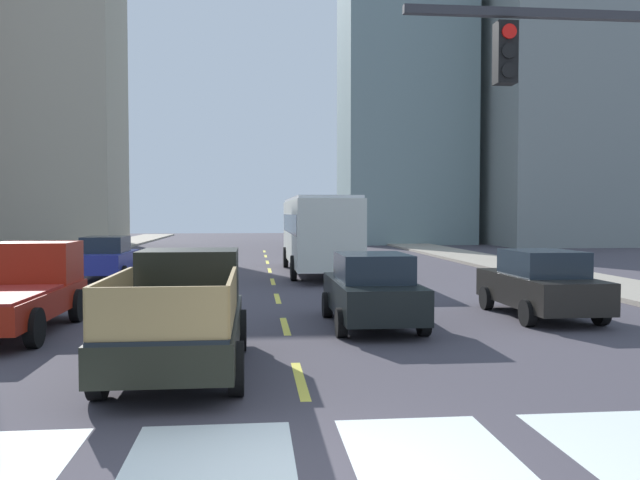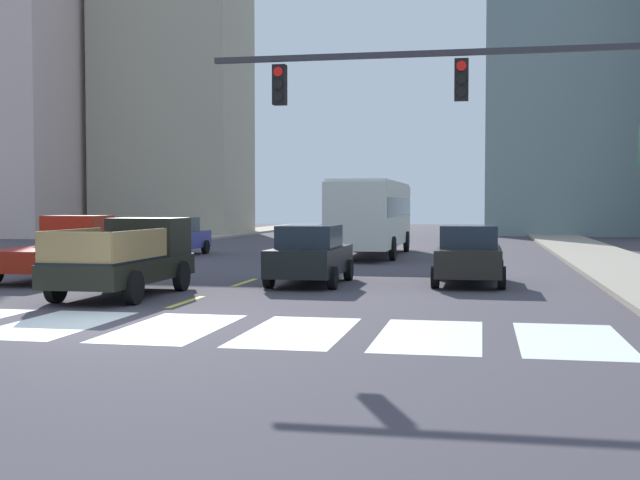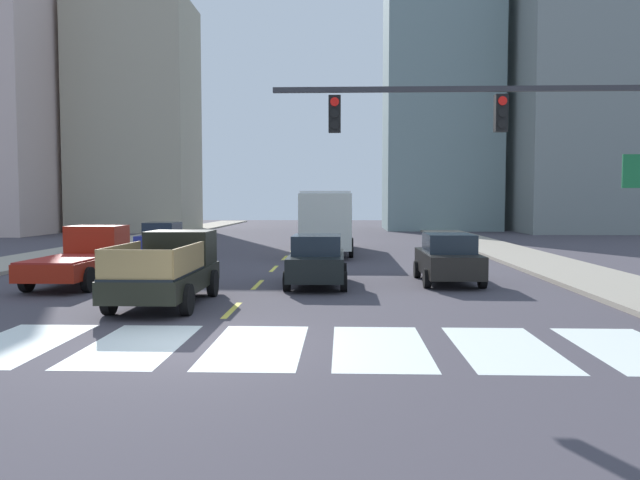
{
  "view_description": "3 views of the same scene",
  "coord_description": "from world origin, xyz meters",
  "px_view_note": "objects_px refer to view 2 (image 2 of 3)",
  "views": [
    {
      "loc": [
        -0.73,
        -6.3,
        2.67
      ],
      "look_at": [
        1.51,
        15.72,
        1.75
      ],
      "focal_mm": 36.7,
      "sensor_mm": 36.0,
      "label": 1
    },
    {
      "loc": [
        6.92,
        -14.69,
        2.34
      ],
      "look_at": [
        1.16,
        14.73,
        1.03
      ],
      "focal_mm": 46.49,
      "sensor_mm": 36.0,
      "label": 2
    },
    {
      "loc": [
        2.89,
        -12.09,
        2.86
      ],
      "look_at": [
        2.05,
        11.12,
        1.4
      ],
      "focal_mm": 35.09,
      "sensor_mm": 36.0,
      "label": 3
    }
  ],
  "objects_px": {
    "sedan_near_left": "(310,255)",
    "traffic_signal_gantry": "(521,110)",
    "sedan_near_right": "(469,255)",
    "pickup_stakebed": "(130,258)",
    "city_bus": "(372,212)",
    "pickup_dark": "(60,249)",
    "sedan_mid": "(176,237)"
  },
  "relations": [
    {
      "from": "pickup_stakebed",
      "to": "sedan_near_right",
      "type": "xyz_separation_m",
      "value": [
        8.53,
        4.48,
        -0.08
      ]
    },
    {
      "from": "sedan_mid",
      "to": "pickup_dark",
      "type": "bearing_deg",
      "value": -86.69
    },
    {
      "from": "pickup_stakebed",
      "to": "sedan_mid",
      "type": "bearing_deg",
      "value": 109.37
    },
    {
      "from": "sedan_near_left",
      "to": "traffic_signal_gantry",
      "type": "distance_m",
      "value": 9.16
    },
    {
      "from": "sedan_near_left",
      "to": "traffic_signal_gantry",
      "type": "relative_size",
      "value": 0.46
    },
    {
      "from": "pickup_dark",
      "to": "sedan_near_right",
      "type": "height_order",
      "value": "pickup_dark"
    },
    {
      "from": "city_bus",
      "to": "pickup_dark",
      "type": "bearing_deg",
      "value": -120.29
    },
    {
      "from": "pickup_dark",
      "to": "sedan_near_left",
      "type": "height_order",
      "value": "pickup_dark"
    },
    {
      "from": "pickup_stakebed",
      "to": "sedan_mid",
      "type": "relative_size",
      "value": 1.18
    },
    {
      "from": "sedan_mid",
      "to": "sedan_near_right",
      "type": "bearing_deg",
      "value": -39.74
    },
    {
      "from": "pickup_stakebed",
      "to": "traffic_signal_gantry",
      "type": "xyz_separation_m",
      "value": [
        9.63,
        -2.8,
        3.29
      ]
    },
    {
      "from": "city_bus",
      "to": "traffic_signal_gantry",
      "type": "height_order",
      "value": "traffic_signal_gantry"
    },
    {
      "from": "pickup_dark",
      "to": "sedan_mid",
      "type": "height_order",
      "value": "pickup_dark"
    },
    {
      "from": "traffic_signal_gantry",
      "to": "pickup_stakebed",
      "type": "bearing_deg",
      "value": 163.81
    },
    {
      "from": "sedan_near_left",
      "to": "traffic_signal_gantry",
      "type": "bearing_deg",
      "value": -50.29
    },
    {
      "from": "city_bus",
      "to": "sedan_near_right",
      "type": "distance_m",
      "value": 13.39
    },
    {
      "from": "pickup_dark",
      "to": "traffic_signal_gantry",
      "type": "distance_m",
      "value": 15.59
    },
    {
      "from": "pickup_dark",
      "to": "traffic_signal_gantry",
      "type": "bearing_deg",
      "value": -27.27
    },
    {
      "from": "sedan_near_right",
      "to": "traffic_signal_gantry",
      "type": "height_order",
      "value": "traffic_signal_gantry"
    },
    {
      "from": "pickup_stakebed",
      "to": "sedan_near_left",
      "type": "bearing_deg",
      "value": 44.56
    },
    {
      "from": "sedan_near_right",
      "to": "sedan_near_left",
      "type": "relative_size",
      "value": 1.0
    },
    {
      "from": "pickup_dark",
      "to": "sedan_mid",
      "type": "bearing_deg",
      "value": 91.74
    },
    {
      "from": "sedan_near_right",
      "to": "traffic_signal_gantry",
      "type": "bearing_deg",
      "value": -81.48
    },
    {
      "from": "sedan_near_right",
      "to": "sedan_near_left",
      "type": "height_order",
      "value": "same"
    },
    {
      "from": "pickup_stakebed",
      "to": "city_bus",
      "type": "height_order",
      "value": "city_bus"
    },
    {
      "from": "sedan_near_left",
      "to": "sedan_mid",
      "type": "bearing_deg",
      "value": 124.29
    },
    {
      "from": "pickup_dark",
      "to": "sedan_mid",
      "type": "distance_m",
      "value": 11.71
    },
    {
      "from": "pickup_dark",
      "to": "pickup_stakebed",
      "type": "bearing_deg",
      "value": -44.93
    },
    {
      "from": "pickup_stakebed",
      "to": "sedan_near_right",
      "type": "height_order",
      "value": "pickup_stakebed"
    },
    {
      "from": "traffic_signal_gantry",
      "to": "sedan_near_right",
      "type": "bearing_deg",
      "value": 98.6
    },
    {
      "from": "pickup_stakebed",
      "to": "sedan_near_left",
      "type": "height_order",
      "value": "pickup_stakebed"
    },
    {
      "from": "city_bus",
      "to": "sedan_mid",
      "type": "bearing_deg",
      "value": -169.1
    }
  ]
}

